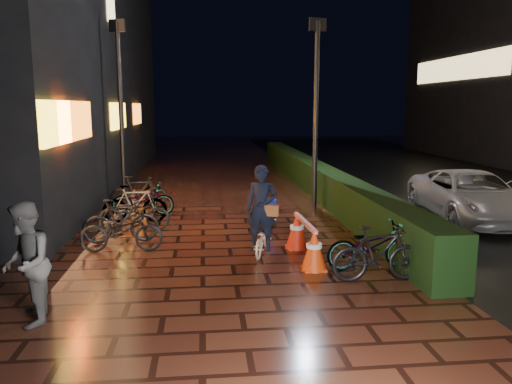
{
  "coord_description": "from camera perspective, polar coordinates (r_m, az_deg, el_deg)",
  "views": [
    {
      "loc": [
        -0.49,
        -8.97,
        2.93
      ],
      "look_at": [
        0.61,
        1.61,
        1.1
      ],
      "focal_mm": 35.0,
      "sensor_mm": 36.0,
      "label": 1
    }
  ],
  "objects": [
    {
      "name": "lamp_post_hedge",
      "position": [
        14.24,
        6.87,
        9.65
      ],
      "size": [
        0.51,
        0.2,
        5.3
      ],
      "color": "black",
      "rests_on": "ground"
    },
    {
      "name": "cyclist",
      "position": [
        9.87,
        0.69,
        -3.47
      ],
      "size": [
        0.8,
        1.33,
        1.81
      ],
      "color": "white",
      "rests_on": "ground"
    },
    {
      "name": "traffic_barrier",
      "position": [
        9.79,
        5.6,
        -5.41
      ],
      "size": [
        0.53,
        1.88,
        0.76
      ],
      "color": "red",
      "rests_on": "ground"
    },
    {
      "name": "lamp_post_sf",
      "position": [
        15.76,
        -15.2,
        9.67
      ],
      "size": [
        0.51,
        0.27,
        5.45
      ],
      "color": "black",
      "rests_on": "ground"
    },
    {
      "name": "van",
      "position": [
        14.17,
        23.38,
        -0.37
      ],
      "size": [
        2.45,
        4.67,
        1.26
      ],
      "primitive_type": "imported",
      "rotation": [
        0.0,
        0.0,
        -0.08
      ],
      "color": "#ADADB2",
      "rests_on": "ground"
    },
    {
      "name": "cart_assembly",
      "position": [
        12.34,
        1.41,
        -1.62
      ],
      "size": [
        0.59,
        0.53,
        0.96
      ],
      "color": "black",
      "rests_on": "ground"
    },
    {
      "name": "ground",
      "position": [
        9.45,
        -2.69,
        -8.31
      ],
      "size": [
        80.0,
        80.0,
        0.0
      ],
      "primitive_type": "plane",
      "color": "#381911",
      "rests_on": "ground"
    },
    {
      "name": "bystander_person",
      "position": [
        7.42,
        -24.83,
        -7.48
      ],
      "size": [
        0.83,
        0.96,
        1.69
      ],
      "primitive_type": "imported",
      "rotation": [
        0.0,
        0.0,
        -1.31
      ],
      "color": "#5A595C",
      "rests_on": "ground"
    },
    {
      "name": "parked_bikes_storefront",
      "position": [
        12.54,
        -13.88,
        -1.89
      ],
      "size": [
        1.89,
        4.9,
        0.97
      ],
      "color": "black",
      "rests_on": "ground"
    },
    {
      "name": "parked_bikes_hedge",
      "position": [
        9.04,
        13.4,
        -6.38
      ],
      "size": [
        1.75,
        1.22,
        0.97
      ],
      "color": "black",
      "rests_on": "ground"
    },
    {
      "name": "hedge",
      "position": [
        17.56,
        6.6,
        1.75
      ],
      "size": [
        0.7,
        20.0,
        1.0
      ],
      "primitive_type": "cube",
      "color": "black",
      "rests_on": "ground"
    }
  ]
}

